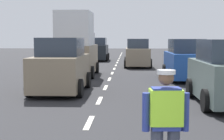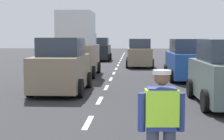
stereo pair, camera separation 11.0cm
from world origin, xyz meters
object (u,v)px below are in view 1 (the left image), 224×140
delivery_truck (77,48)px  car_oncoming_third (98,50)px  car_oncoming_lead (61,67)px  car_outgoing_far (137,54)px  car_parked_far (185,61)px  road_worker (167,121)px

delivery_truck → car_oncoming_third: size_ratio=1.20×
delivery_truck → car_oncoming_third: bearing=89.9°
car_oncoming_lead → car_outgoing_far: size_ratio=0.90×
car_oncoming_lead → car_parked_far: (5.59, 4.36, -0.02)m
road_worker → car_outgoing_far: 20.27m
delivery_truck → car_parked_far: (5.83, -1.24, -0.64)m
road_worker → car_parked_far: (2.38, 12.58, 0.04)m
car_parked_far → car_oncoming_third: bearing=111.9°
delivery_truck → car_oncoming_lead: delivery_truck is taller
road_worker → car_oncoming_third: (-3.43, 27.03, 0.09)m
delivery_truck → car_outgoing_far: 7.40m
car_oncoming_third → car_parked_far: car_oncoming_third is taller
road_worker → car_oncoming_lead: (-3.20, 8.22, 0.06)m
car_oncoming_third → car_oncoming_lead: (0.22, -18.81, -0.02)m
car_oncoming_lead → car_outgoing_far: (3.33, 12.05, -0.02)m
road_worker → car_parked_far: car_parked_far is taller
road_worker → car_oncoming_lead: 8.82m
road_worker → car_outgoing_far: size_ratio=0.39×
road_worker → car_parked_far: 12.80m
car_parked_far → road_worker: bearing=-100.7°
delivery_truck → car_oncoming_third: delivery_truck is taller
car_outgoing_far → car_parked_far: (2.26, -7.69, -0.00)m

